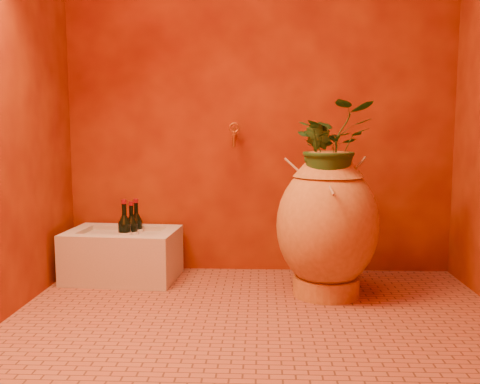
{
  "coord_description": "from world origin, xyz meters",
  "views": [
    {
      "loc": [
        0.02,
        -2.5,
        0.95
      ],
      "look_at": [
        -0.1,
        0.35,
        0.6
      ],
      "focal_mm": 40.0,
      "sensor_mm": 36.0,
      "label": 1
    }
  ],
  "objects_px": {
    "wine_bottle_b": "(132,234)",
    "wall_tap": "(234,134)",
    "wine_bottle_c": "(125,235)",
    "stone_basin": "(123,256)",
    "wine_bottle_a": "(137,231)",
    "amphora": "(327,224)"
  },
  "relations": [
    {
      "from": "stone_basin",
      "to": "wine_bottle_a",
      "type": "distance_m",
      "value": 0.18
    },
    {
      "from": "wine_bottle_a",
      "to": "amphora",
      "type": "bearing_deg",
      "value": -17.17
    },
    {
      "from": "amphora",
      "to": "wine_bottle_c",
      "type": "distance_m",
      "value": 1.23
    },
    {
      "from": "amphora",
      "to": "wine_bottle_a",
      "type": "distance_m",
      "value": 1.23
    },
    {
      "from": "wine_bottle_b",
      "to": "wall_tap",
      "type": "distance_m",
      "value": 0.9
    },
    {
      "from": "wine_bottle_a",
      "to": "wall_tap",
      "type": "bearing_deg",
      "value": 8.12
    },
    {
      "from": "wine_bottle_a",
      "to": "wine_bottle_b",
      "type": "distance_m",
      "value": 0.07
    },
    {
      "from": "wall_tap",
      "to": "amphora",
      "type": "bearing_deg",
      "value": -39.45
    },
    {
      "from": "wine_bottle_b",
      "to": "wall_tap",
      "type": "height_order",
      "value": "wall_tap"
    },
    {
      "from": "wine_bottle_c",
      "to": "stone_basin",
      "type": "bearing_deg",
      "value": 121.09
    },
    {
      "from": "wall_tap",
      "to": "wine_bottle_c",
      "type": "bearing_deg",
      "value": -161.13
    },
    {
      "from": "amphora",
      "to": "stone_basin",
      "type": "height_order",
      "value": "amphora"
    },
    {
      "from": "stone_basin",
      "to": "wine_bottle_a",
      "type": "relative_size",
      "value": 2.17
    },
    {
      "from": "wine_bottle_a",
      "to": "wine_bottle_b",
      "type": "xyz_separation_m",
      "value": [
        -0.01,
        -0.07,
        -0.0
      ]
    },
    {
      "from": "amphora",
      "to": "wall_tap",
      "type": "xyz_separation_m",
      "value": [
        -0.55,
        0.45,
        0.5
      ]
    },
    {
      "from": "stone_basin",
      "to": "wine_bottle_b",
      "type": "xyz_separation_m",
      "value": [
        0.05,
        0.02,
        0.14
      ]
    },
    {
      "from": "wine_bottle_b",
      "to": "wall_tap",
      "type": "xyz_separation_m",
      "value": [
        0.64,
        0.16,
        0.62
      ]
    },
    {
      "from": "wine_bottle_c",
      "to": "wine_bottle_b",
      "type": "bearing_deg",
      "value": 67.67
    },
    {
      "from": "wine_bottle_b",
      "to": "wine_bottle_c",
      "type": "relative_size",
      "value": 0.94
    },
    {
      "from": "wine_bottle_a",
      "to": "wall_tap",
      "type": "distance_m",
      "value": 0.88
    },
    {
      "from": "wall_tap",
      "to": "stone_basin",
      "type": "bearing_deg",
      "value": -165.3
    },
    {
      "from": "amphora",
      "to": "stone_basin",
      "type": "distance_m",
      "value": 1.29
    }
  ]
}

